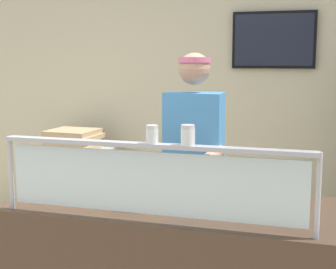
% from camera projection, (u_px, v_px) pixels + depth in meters
% --- Properties ---
extents(shop_rear_unit, '(6.11, 0.13, 2.70)m').
position_uv_depth(shop_rear_unit, '(238.00, 97.00, 4.74)').
color(shop_rear_unit, beige).
rests_on(shop_rear_unit, ground).
extents(sneeze_guard, '(1.54, 0.06, 0.38)m').
position_uv_depth(sneeze_guard, '(150.00, 171.00, 2.32)').
color(sneeze_guard, '#B2B5BC').
rests_on(sneeze_guard, serving_counter).
extents(pizza_tray, '(0.42, 0.42, 0.04)m').
position_uv_depth(pizza_tray, '(137.00, 198.00, 2.71)').
color(pizza_tray, '#9EA0A8').
rests_on(pizza_tray, serving_counter).
extents(pizza_server, '(0.09, 0.28, 0.01)m').
position_uv_depth(pizza_server, '(131.00, 195.00, 2.69)').
color(pizza_server, '#ADAFB7').
rests_on(pizza_server, pizza_tray).
extents(parmesan_shaker, '(0.06, 0.06, 0.09)m').
position_uv_depth(parmesan_shaker, '(152.00, 135.00, 2.30)').
color(parmesan_shaker, white).
rests_on(parmesan_shaker, sneeze_guard).
extents(pepper_flake_shaker, '(0.06, 0.06, 0.09)m').
position_uv_depth(pepper_flake_shaker, '(188.00, 136.00, 2.25)').
color(pepper_flake_shaker, white).
rests_on(pepper_flake_shaker, sneeze_guard).
extents(worker_figure, '(0.41, 0.50, 1.76)m').
position_uv_depth(worker_figure, '(194.00, 166.00, 3.34)').
color(worker_figure, '#23232D').
rests_on(worker_figure, ground).
extents(prep_shelf, '(0.70, 0.55, 0.87)m').
position_uv_depth(prep_shelf, '(76.00, 192.00, 4.84)').
color(prep_shelf, '#B7BABF').
rests_on(prep_shelf, ground).
extents(pizza_box_stack, '(0.48, 0.46, 0.18)m').
position_uv_depth(pizza_box_stack, '(75.00, 139.00, 4.76)').
color(pizza_box_stack, tan).
rests_on(pizza_box_stack, prep_shelf).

